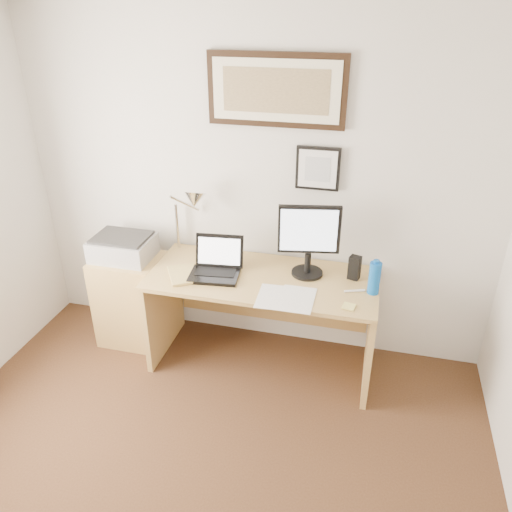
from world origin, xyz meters
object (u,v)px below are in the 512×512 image
(desk, at_px, (265,299))
(laptop, at_px, (216,267))
(book, at_px, (170,277))
(lcd_monitor, at_px, (309,237))
(printer, at_px, (123,247))
(side_cabinet, at_px, (132,299))
(water_bottle, at_px, (374,278))

(desk, xyz_separation_m, laptop, (-0.33, -0.12, 0.29))
(book, bearing_deg, lcd_monitor, 16.87)
(laptop, relative_size, printer, 0.83)
(desk, bearing_deg, printer, -178.93)
(book, height_order, printer, printer)
(side_cabinet, xyz_separation_m, lcd_monitor, (1.36, 0.06, 0.68))
(printer, bearing_deg, desk, 1.07)
(side_cabinet, relative_size, desk, 0.46)
(book, relative_size, printer, 0.62)
(water_bottle, distance_m, desk, 0.84)
(water_bottle, distance_m, lcd_monitor, 0.51)
(book, xyz_separation_m, laptop, (0.30, 0.13, 0.05))
(lcd_monitor, height_order, printer, lcd_monitor)
(side_cabinet, height_order, desk, desk)
(water_bottle, distance_m, laptop, 1.08)
(desk, xyz_separation_m, lcd_monitor, (0.29, 0.02, 0.53))
(water_bottle, height_order, desk, water_bottle)
(water_bottle, bearing_deg, book, -173.93)
(side_cabinet, xyz_separation_m, printer, (-0.03, 0.01, 0.45))
(desk, relative_size, laptop, 4.39)
(side_cabinet, distance_m, lcd_monitor, 1.52)
(lcd_monitor, relative_size, printer, 1.18)
(water_bottle, xyz_separation_m, lcd_monitor, (-0.46, 0.13, 0.18))
(book, xyz_separation_m, printer, (-0.47, 0.24, 0.06))
(water_bottle, xyz_separation_m, desk, (-0.76, 0.11, -0.35))
(laptop, xyz_separation_m, lcd_monitor, (0.62, 0.14, 0.23))
(desk, bearing_deg, water_bottle, -8.32)
(side_cabinet, xyz_separation_m, water_bottle, (1.83, -0.08, 0.50))
(side_cabinet, bearing_deg, printer, 150.03)
(lcd_monitor, distance_m, printer, 1.41)
(lcd_monitor, bearing_deg, desk, -175.80)
(water_bottle, bearing_deg, laptop, -179.38)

